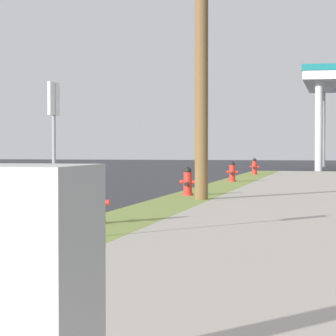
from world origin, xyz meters
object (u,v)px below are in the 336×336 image
at_px(fire_hydrant_second, 97,204).
at_px(street_sign_post, 54,128).
at_px(fire_hydrant_fourth, 232,173).
at_px(fire_hydrant_third, 188,183).
at_px(fire_hydrant_fifth, 254,167).
at_px(utility_cabinet, 26,322).

xyz_separation_m(fire_hydrant_second, street_sign_post, (0.14, -2.35, 1.19)).
bearing_deg(street_sign_post, fire_hydrant_fourth, 90.06).
bearing_deg(fire_hydrant_fourth, fire_hydrant_third, -90.42).
relative_size(fire_hydrant_fifth, utility_cabinet, 0.63).
height_order(fire_hydrant_third, fire_hydrant_fifth, same).
xyz_separation_m(fire_hydrant_second, fire_hydrant_third, (0.06, 7.65, 0.00)).
distance_m(fire_hydrant_second, fire_hydrant_third, 7.65).
relative_size(fire_hydrant_second, street_sign_post, 0.35).
height_order(fire_hydrant_fourth, street_sign_post, street_sign_post).
relative_size(fire_hydrant_third, fire_hydrant_fourth, 1.00).
height_order(fire_hydrant_third, utility_cabinet, utility_cabinet).
bearing_deg(fire_hydrant_fourth, street_sign_post, -89.94).
bearing_deg(fire_hydrant_fifth, fire_hydrant_third, -90.32).
height_order(fire_hydrant_second, fire_hydrant_third, same).
height_order(fire_hydrant_second, street_sign_post, street_sign_post).
xyz_separation_m(fire_hydrant_third, street_sign_post, (0.08, -10.00, 1.19)).
bearing_deg(fire_hydrant_third, fire_hydrant_fifth, 89.68).
bearing_deg(street_sign_post, fire_hydrant_second, 93.33).
xyz_separation_m(fire_hydrant_fourth, fire_hydrant_fifth, (0.03, 7.53, 0.00)).
bearing_deg(fire_hydrant_second, fire_hydrant_fourth, 89.58).
relative_size(fire_hydrant_second, fire_hydrant_third, 1.00).
relative_size(fire_hydrant_fourth, fire_hydrant_fifth, 1.00).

